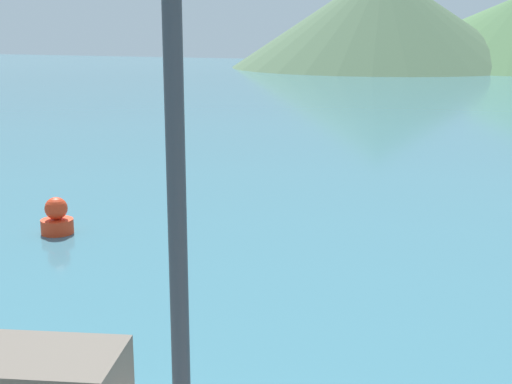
# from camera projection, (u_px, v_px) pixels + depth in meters

# --- Properties ---
(streetlamp) EXTENTS (0.33, 0.33, 5.33)m
(streetlamp) POSITION_uv_depth(u_px,v_px,m) (178.00, 253.00, 4.48)
(streetlamp) COLOR #38383D
(streetlamp) RESTS_ON dock
(buoy_marker) EXTENTS (0.90, 0.90, 1.03)m
(buoy_marker) POSITION_uv_depth(u_px,v_px,m) (57.00, 219.00, 19.78)
(buoy_marker) COLOR red
(buoy_marker) RESTS_ON ground_plane
(hill_west) EXTENTS (42.99, 42.99, 14.06)m
(hill_west) POSITION_uv_depth(u_px,v_px,m) (381.00, 18.00, 102.10)
(hill_west) COLOR #4C6647
(hill_west) RESTS_ON ground_plane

